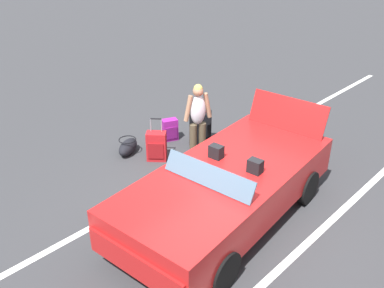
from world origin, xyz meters
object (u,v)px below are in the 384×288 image
Objects in this scene: convertible_car at (219,194)px; suitcase_large_black at (201,128)px; traveler_person at (198,119)px; suitcase_small_carryon at (170,130)px; duffel_bag at (128,147)px; suitcase_medium_bright at (157,146)px.

convertible_car reaches higher than suitcase_large_black.
suitcase_large_black is 0.45× the size of traveler_person.
suitcase_large_black is (-1.88, -2.17, -0.22)m from convertible_car.
suitcase_small_carryon is 0.71× the size of duffel_bag.
suitcase_small_carryon is (0.37, -0.60, -0.12)m from suitcase_large_black.
suitcase_large_black reaches higher than suitcase_small_carryon.
suitcase_small_carryon is at bearing 168.88° from suitcase_medium_bright.
suitcase_medium_bright reaches higher than suitcase_small_carryon.
traveler_person is (-1.29, -1.70, 0.34)m from convertible_car.
suitcase_medium_bright is at bearing -112.57° from convertible_car.
suitcase_small_carryon reaches higher than duffel_bag.
convertible_car is 2.16m from traveler_person.
suitcase_large_black is 1.48× the size of suitcase_small_carryon.
duffel_bag is at bearing -74.82° from suitcase_small_carryon.
convertible_car is at bearing 7.66° from suitcase_large_black.
traveler_person reaches higher than suitcase_large_black.
traveler_person is at bearing 124.07° from duffel_bag.
duffel_bag is (0.25, -0.64, -0.15)m from suitcase_medium_bright.
traveler_person reaches higher than convertible_car.
convertible_car is 4.70× the size of suitcase_medium_bright.
traveler_person reaches higher than duffel_bag.
traveler_person is at bearing -2.74° from suitcase_large_black.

